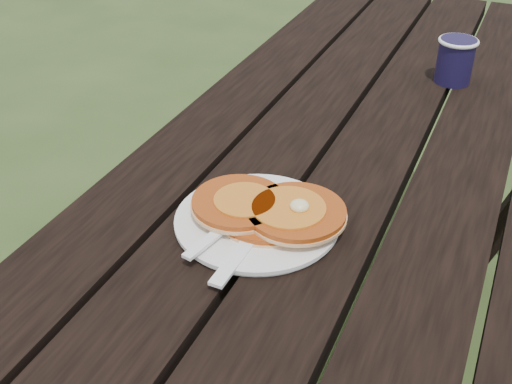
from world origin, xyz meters
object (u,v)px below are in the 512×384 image
at_px(picnic_table, 360,297).
at_px(pancake_stack, 269,210).
at_px(plate, 257,221).
at_px(coffee_cup, 456,58).

distance_m(picnic_table, pancake_stack, 0.52).
bearing_deg(plate, picnic_table, 73.42).
relative_size(picnic_table, coffee_cup, 19.41).
bearing_deg(picnic_table, coffee_cup, 76.11).
xyz_separation_m(picnic_table, pancake_stack, (-0.08, -0.31, 0.41)).
bearing_deg(picnic_table, pancake_stack, -104.40).
xyz_separation_m(picnic_table, plate, (-0.10, -0.32, 0.39)).
xyz_separation_m(pancake_stack, coffee_cup, (0.15, 0.61, 0.03)).
bearing_deg(coffee_cup, picnic_table, -103.89).
height_order(picnic_table, coffee_cup, coffee_cup).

